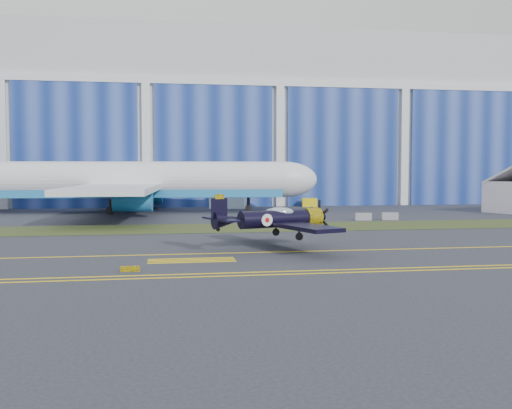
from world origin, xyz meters
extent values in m
plane|color=#30323C|center=(0.00, 0.00, 0.00)|extent=(260.00, 260.00, 0.00)
cube|color=#475128|center=(0.00, 14.00, 0.02)|extent=(260.00, 10.00, 0.02)
cube|color=silver|center=(0.00, 72.00, 15.00)|extent=(220.00, 45.00, 30.00)
cube|color=navy|center=(0.00, 49.20, 10.00)|extent=(220.00, 0.60, 20.00)
cube|color=silver|center=(0.00, 49.15, 20.60)|extent=(220.00, 0.70, 1.20)
cube|color=yellow|center=(0.00, -5.00, 0.01)|extent=(200.00, 0.20, 0.02)
cube|color=yellow|center=(0.00, -14.50, 0.01)|extent=(80.00, 0.20, 0.02)
cube|color=yellow|center=(0.00, -13.50, 0.01)|extent=(80.00, 0.20, 0.02)
cube|color=yellow|center=(-22.00, -12.00, 0.17)|extent=(1.20, 0.15, 0.35)
cube|color=white|center=(-9.23, 45.42, 1.22)|extent=(6.04, 3.91, 2.44)
cube|color=yellow|center=(4.60, 46.99, 0.71)|extent=(2.63, 1.89, 1.41)
cube|color=gray|center=(-2.12, 19.01, 0.45)|extent=(2.01, 0.64, 0.90)
cube|color=gray|center=(4.54, 20.62, 0.45)|extent=(2.07, 0.90, 0.90)
cube|color=gray|center=(8.00, 20.68, 0.45)|extent=(2.07, 0.93, 0.90)
camera|label=1|loc=(-20.30, -49.18, 6.32)|focal=42.00mm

